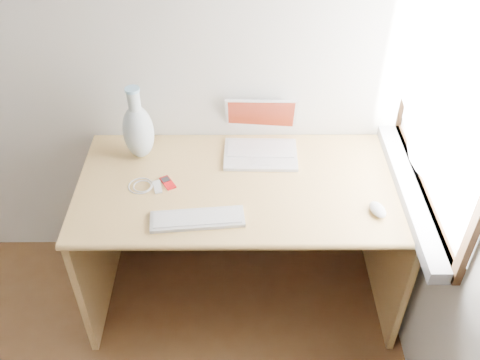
{
  "coord_description": "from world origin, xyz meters",
  "views": [
    {
      "loc": [
        0.95,
        -0.41,
        2.3
      ],
      "look_at": [
        0.96,
        1.35,
        0.81
      ],
      "focal_mm": 40.0,
      "sensor_mm": 36.0,
      "label": 1
    }
  ],
  "objects_px": {
    "laptop": "(261,141)",
    "vase": "(138,130)",
    "desk": "(242,206)",
    "external_keyboard": "(197,219)"
  },
  "relations": [
    {
      "from": "desk",
      "to": "vase",
      "type": "relative_size",
      "value": 4.04
    },
    {
      "from": "desk",
      "to": "vase",
      "type": "bearing_deg",
      "value": 166.55
    },
    {
      "from": "desk",
      "to": "external_keyboard",
      "type": "height_order",
      "value": "external_keyboard"
    },
    {
      "from": "external_keyboard",
      "to": "vase",
      "type": "relative_size",
      "value": 1.09
    },
    {
      "from": "laptop",
      "to": "vase",
      "type": "distance_m",
      "value": 0.57
    },
    {
      "from": "vase",
      "to": "external_keyboard",
      "type": "bearing_deg",
      "value": -56.73
    },
    {
      "from": "desk",
      "to": "laptop",
      "type": "xyz_separation_m",
      "value": [
        0.09,
        0.15,
        0.28
      ]
    },
    {
      "from": "laptop",
      "to": "external_keyboard",
      "type": "height_order",
      "value": "laptop"
    },
    {
      "from": "laptop",
      "to": "external_keyboard",
      "type": "bearing_deg",
      "value": -118.29
    },
    {
      "from": "desk",
      "to": "external_keyboard",
      "type": "distance_m",
      "value": 0.44
    }
  ]
}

